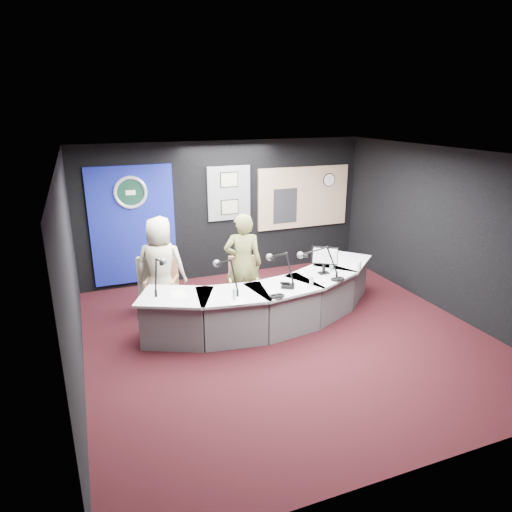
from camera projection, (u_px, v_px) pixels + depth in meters
name	position (u px, v px, depth m)	size (l,w,h in m)	color
ground	(286.00, 336.00, 7.18)	(6.00, 6.00, 0.00)	black
ceiling	(290.00, 155.00, 6.31)	(6.00, 6.00, 0.02)	silver
wall_back	(227.00, 210.00, 9.40)	(6.00, 0.02, 2.80)	black
wall_front	(429.00, 345.00, 4.09)	(6.00, 0.02, 2.80)	black
wall_left	(71.00, 277.00, 5.72)	(0.02, 6.00, 2.80)	black
wall_right	(448.00, 232.00, 7.77)	(0.02, 6.00, 2.80)	black
broadcast_desk	(270.00, 301.00, 7.54)	(4.50, 1.90, 0.75)	#BABDBF
backdrop_panel	(133.00, 226.00, 8.77)	(1.60, 0.05, 2.30)	navy
agency_seal	(130.00, 193.00, 8.53)	(0.63, 0.63, 0.07)	silver
seal_center	(130.00, 193.00, 8.54)	(0.48, 0.48, 0.01)	#0D2F1F
pinboard	(229.00, 193.00, 9.28)	(0.90, 0.04, 1.10)	slate
framed_photo_upper	(229.00, 180.00, 9.17)	(0.34, 0.02, 0.27)	gray
framed_photo_lower	(230.00, 207.00, 9.34)	(0.34, 0.02, 0.27)	gray
booth_window_frame	(303.00, 197.00, 9.93)	(2.12, 0.06, 1.32)	tan
booth_glow	(304.00, 197.00, 9.92)	(2.00, 0.02, 1.20)	#FFF1A1
equipment_rack	(285.00, 206.00, 9.79)	(0.55, 0.02, 0.75)	black
wall_clock	(329.00, 180.00, 10.00)	(0.28, 0.28, 0.01)	white
armchair_left	(162.00, 289.00, 7.81)	(0.52, 0.52, 0.93)	#AF7250
armchair_right	(243.00, 288.00, 7.89)	(0.51, 0.51, 0.90)	#AF7250
draped_jacket	(152.00, 277.00, 7.92)	(0.50, 0.10, 0.70)	gray
person_man	(161.00, 267.00, 7.69)	(0.84, 0.55, 1.73)	beige
person_woman	(243.00, 264.00, 7.75)	(0.64, 0.42, 1.77)	olive
computer_monitor	(324.00, 255.00, 7.60)	(0.40, 0.02, 0.27)	black
desk_phone	(288.00, 286.00, 7.10)	(0.20, 0.16, 0.05)	black
headphones_near	(338.00, 279.00, 7.40)	(0.21, 0.21, 0.04)	black
headphones_far	(277.00, 296.00, 6.74)	(0.22, 0.22, 0.04)	black
paper_stack	(178.00, 295.00, 6.83)	(0.23, 0.32, 0.00)	white
notepad	(236.00, 301.00, 6.61)	(0.19, 0.27, 0.00)	white
boom_mic_a	(159.00, 270.00, 6.97)	(0.35, 0.70, 0.60)	black
boom_mic_b	(227.00, 271.00, 6.93)	(0.26, 0.72, 0.60)	black
boom_mic_c	(281.00, 265.00, 7.23)	(0.26, 0.72, 0.60)	black
boom_mic_d	(319.00, 259.00, 7.47)	(0.59, 0.52, 0.60)	black
water_bottles	(300.00, 277.00, 7.30)	(2.46, 0.62, 0.18)	silver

